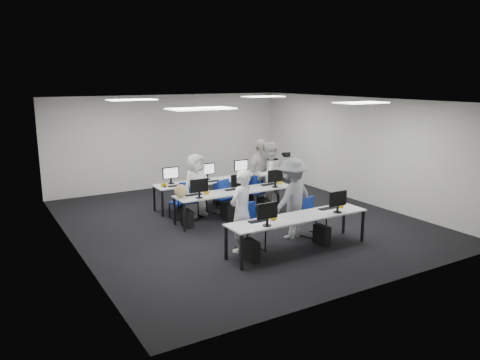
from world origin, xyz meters
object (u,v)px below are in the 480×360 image
desk_mid (236,193)px  student_1 (268,175)px  student_0 (241,211)px  chair_0 (250,235)px  chair_4 (256,198)px  chair_7 (253,196)px  desk_front (298,219)px  chair_5 (180,209)px  student_3 (260,173)px  photographer (292,198)px  chair_2 (189,207)px  chair_3 (223,204)px  chair_1 (313,224)px  chair_6 (218,201)px  student_2 (196,185)px

desk_mid → student_1: (1.33, 0.49, 0.23)m
student_0 → chair_0: bearing=147.2°
desk_mid → student_1: student_1 is taller
desk_mid → student_1: 1.44m
chair_4 → chair_7: size_ratio=0.95×
chair_7 → desk_front: bearing=-124.2°
chair_4 → chair_5: chair_4 is taller
student_1 → student_3: student_3 is taller
chair_4 → photographer: bearing=-121.6°
chair_2 → student_3: student_3 is taller
desk_mid → chair_3: 0.70m
chair_2 → photographer: bearing=-46.2°
chair_1 → chair_7: size_ratio=0.97×
desk_front → chair_0: (-0.84, 0.53, -0.37)m
desk_mid → chair_4: 1.27m
chair_1 → chair_6: bearing=93.8°
chair_2 → photographer: (1.36, -2.56, 0.63)m
student_1 → student_3: 0.29m
chair_6 → student_3: size_ratio=0.49×
desk_mid → chair_7: size_ratio=3.55×
chair_4 → chair_6: size_ratio=0.94×
chair_4 → chair_7: (0.01, 0.22, 0.01)m
chair_7 → student_1: (0.30, -0.35, 0.63)m
desk_front → student_1: size_ratio=1.76×
chair_2 → chair_7: chair_7 is taller
desk_front → chair_1: (0.84, 0.53, -0.40)m
desk_mid → chair_2: size_ratio=3.56×
chair_2 → chair_4: chair_2 is taller
chair_2 → student_0: size_ratio=0.52×
chair_4 → student_3: size_ratio=0.46×
photographer → chair_2: bearing=-77.3°
student_0 → photographer: bearing=162.1°
chair_1 → chair_5: (-2.06, 2.80, -0.02)m
desk_mid → chair_0: (-0.84, -2.07, -0.37)m
chair_6 → chair_1: bearing=-89.9°
chair_0 → student_2: size_ratio=0.59×
chair_4 → student_1: (0.31, -0.13, 0.64)m
desk_front → desk_mid: same height
desk_front → chair_7: 3.61m
chair_5 → student_3: student_3 is taller
chair_3 → student_0: student_0 is taller
chair_3 → chair_5: 1.18m
chair_5 → chair_6: (1.13, 0.04, 0.03)m
student_2 → student_3: size_ratio=0.88×
chair_1 → desk_mid: bearing=97.8°
desk_front → student_2: (-0.77, 3.30, 0.14)m
chair_1 → chair_2: (-1.84, 2.73, 0.01)m
chair_2 → student_2: (0.23, 0.03, 0.54)m
desk_mid → chair_4: chair_4 is taller
desk_front → chair_6: 3.40m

